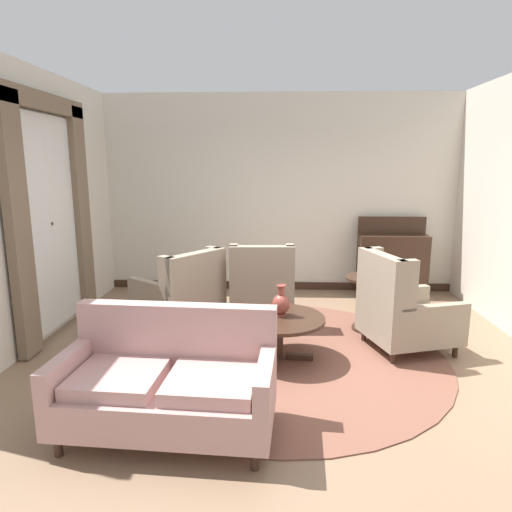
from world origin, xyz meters
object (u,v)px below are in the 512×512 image
object	(u,v)px
settee	(169,383)
armchair_back_corner	(182,297)
coffee_table	(279,324)
sideboard	(392,261)
porcelain_vase	(281,303)
armchair_near_window	(261,289)
side_table	(369,298)
armchair_foreground_right	(402,311)

from	to	relation	value
settee	armchair_back_corner	distance (m)	2.12
coffee_table	sideboard	bearing A→B (deg)	54.65
coffee_table	porcelain_vase	xyz separation A→B (m)	(0.02, 0.04, 0.21)
armchair_near_window	side_table	distance (m)	1.34
sideboard	side_table	bearing A→B (deg)	-112.72
armchair_near_window	side_table	world-z (taller)	armchair_near_window
porcelain_vase	settee	world-z (taller)	settee
side_table	sideboard	xyz separation A→B (m)	(0.66, 1.57, 0.13)
coffee_table	settee	xyz separation A→B (m)	(-0.83, -1.32, 0.00)
settee	armchair_foreground_right	size ratio (longest dim) A/B	1.49
settee	armchair_back_corner	size ratio (longest dim) A/B	1.39
armchair_near_window	porcelain_vase	bearing A→B (deg)	99.21
armchair_back_corner	side_table	xyz separation A→B (m)	(2.25, 0.12, -0.02)
porcelain_vase	settee	bearing A→B (deg)	-122.01
porcelain_vase	armchair_back_corner	distance (m)	1.40
porcelain_vase	sideboard	size ratio (longest dim) A/B	0.27
coffee_table	armchair_foreground_right	bearing A→B (deg)	13.60
porcelain_vase	armchair_near_window	world-z (taller)	armchair_near_window
porcelain_vase	armchair_near_window	distance (m)	1.16
settee	side_table	xyz separation A→B (m)	(1.92, 2.22, 0.02)
porcelain_vase	coffee_table	bearing A→B (deg)	-119.26
coffee_table	armchair_back_corner	world-z (taller)	armchair_back_corner
settee	side_table	distance (m)	2.93
coffee_table	armchair_back_corner	distance (m)	1.39
porcelain_vase	sideboard	xyz separation A→B (m)	(1.73, 2.42, -0.06)
settee	armchair_near_window	bearing A→B (deg)	79.53
side_table	sideboard	bearing A→B (deg)	67.28
coffee_table	armchair_foreground_right	xyz separation A→B (m)	(1.33, 0.32, 0.05)
armchair_near_window	armchair_foreground_right	bearing A→B (deg)	148.51
coffee_table	porcelain_vase	bearing A→B (deg)	60.74
porcelain_vase	armchair_back_corner	xyz separation A→B (m)	(-1.18, 0.74, -0.17)
armchair_foreground_right	sideboard	world-z (taller)	sideboard
armchair_foreground_right	armchair_back_corner	bearing A→B (deg)	62.81
settee	sideboard	xyz separation A→B (m)	(2.58, 3.78, 0.14)
armchair_back_corner	armchair_near_window	size ratio (longest dim) A/B	1.12
porcelain_vase	armchair_foreground_right	distance (m)	1.34
armchair_back_corner	armchair_near_window	bearing A→B (deg)	148.10
armchair_near_window	sideboard	xyz separation A→B (m)	(1.97, 1.30, 0.11)
armchair_foreground_right	porcelain_vase	bearing A→B (deg)	85.32
armchair_near_window	settee	bearing A→B (deg)	73.29
coffee_table	settee	bearing A→B (deg)	-122.09
sideboard	armchair_back_corner	bearing A→B (deg)	-149.85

